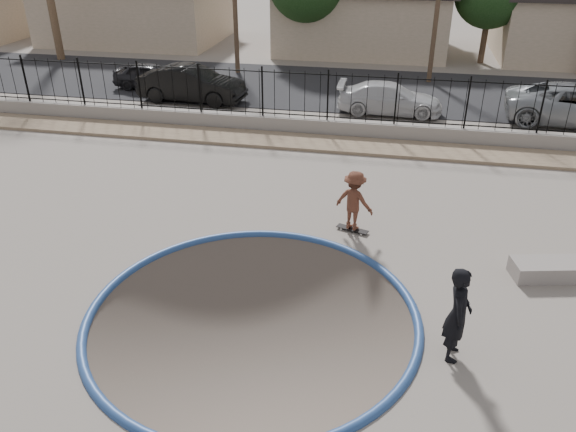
% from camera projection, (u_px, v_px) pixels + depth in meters
% --- Properties ---
extents(ground, '(120.00, 120.00, 2.20)m').
position_uv_depth(ground, '(331.00, 146.00, 23.50)').
color(ground, gray).
rests_on(ground, ground).
extents(bowl_pit, '(6.84, 6.84, 1.80)m').
position_uv_depth(bowl_pit, '(253.00, 316.00, 11.73)').
color(bowl_pit, brown).
rests_on(bowl_pit, ground).
extents(coping_ring, '(7.04, 7.04, 0.20)m').
position_uv_depth(coping_ring, '(253.00, 316.00, 11.73)').
color(coping_ring, navy).
rests_on(coping_ring, ground).
extents(rock_strip, '(42.00, 1.60, 0.11)m').
position_uv_depth(rock_strip, '(322.00, 143.00, 20.53)').
color(rock_strip, '#9B8266').
rests_on(rock_strip, ground).
extents(retaining_wall, '(42.00, 0.45, 0.60)m').
position_uv_depth(retaining_wall, '(327.00, 127.00, 21.37)').
color(retaining_wall, gray).
rests_on(retaining_wall, ground).
extents(fence, '(40.00, 0.04, 1.80)m').
position_uv_depth(fence, '(328.00, 96.00, 20.81)').
color(fence, black).
rests_on(fence, retaining_wall).
extents(street, '(90.00, 8.00, 0.04)m').
position_uv_depth(street, '(345.00, 88.00, 27.30)').
color(street, black).
rests_on(street, ground).
extents(house_west, '(11.60, 8.60, 3.90)m').
position_uv_depth(house_west, '(137.00, 9.00, 37.20)').
color(house_west, tan).
rests_on(house_west, ground).
extents(house_center, '(10.60, 8.60, 3.90)m').
position_uv_depth(house_center, '(363.00, 16.00, 34.60)').
color(house_center, tan).
rests_on(house_center, ground).
extents(skater, '(1.19, 0.94, 1.61)m').
position_uv_depth(skater, '(354.00, 204.00, 14.52)').
color(skater, brown).
rests_on(skater, ground).
extents(skateboard, '(0.89, 0.48, 0.07)m').
position_uv_depth(skateboard, '(352.00, 229.00, 14.87)').
color(skateboard, black).
rests_on(skateboard, ground).
extents(videographer, '(0.52, 0.74, 1.93)m').
position_uv_depth(videographer, '(458.00, 314.00, 10.23)').
color(videographer, black).
rests_on(videographer, ground).
extents(concrete_ledge, '(1.72, 1.04, 0.40)m').
position_uv_depth(concrete_ledge, '(547.00, 269.00, 12.91)').
color(concrete_ledge, gray).
rests_on(concrete_ledge, ground).
extents(car_a, '(3.72, 1.68, 1.24)m').
position_uv_depth(car_a, '(152.00, 76.00, 26.85)').
color(car_a, black).
rests_on(car_a, street).
extents(car_b, '(4.83, 1.97, 1.56)m').
position_uv_depth(car_b, '(192.00, 84.00, 24.94)').
color(car_b, black).
rests_on(car_b, street).
extents(car_c, '(4.37, 1.79, 1.26)m').
position_uv_depth(car_c, '(390.00, 98.00, 23.49)').
color(car_c, silver).
rests_on(car_c, street).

